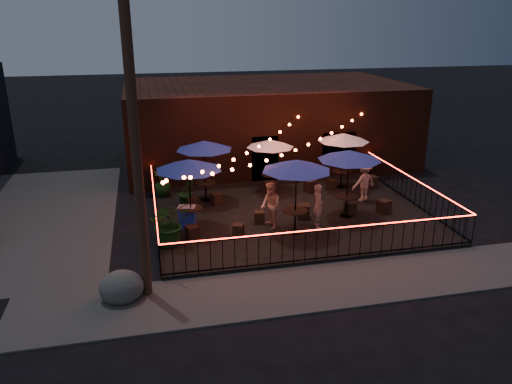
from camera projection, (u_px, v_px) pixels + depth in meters
ground at (306, 237)px, 17.14m from camera, size 110.00×110.00×0.00m
patio at (290, 214)px, 18.96m from camera, size 10.00×8.00×0.15m
sidewalk at (342, 283)px, 14.14m from camera, size 18.00×2.50×0.05m
brick_building at (265, 122)px, 25.88m from camera, size 14.00×8.00×4.00m
utility_pole at (136, 153)px, 12.30m from camera, size 0.26×0.26×8.00m
fence_front at (328, 244)px, 15.08m from camera, size 10.00×0.04×1.04m
fence_left at (155, 211)px, 17.72m from camera, size 0.04×8.00×1.04m
fence_right at (411, 190)px, 19.81m from camera, size 0.04×8.00×1.04m
festoon_lights at (266, 156)px, 17.66m from camera, size 10.02×8.72×1.32m
cafe_table_0 at (189, 166)px, 16.74m from camera, size 3.01×3.01×2.52m
cafe_table_1 at (204, 146)px, 19.46m from camera, size 2.54×2.54×2.46m
cafe_table_2 at (297, 166)px, 16.43m from camera, size 2.42×2.42×2.59m
cafe_table_3 at (270, 144)px, 20.76m from camera, size 2.19×2.19×2.20m
cafe_table_4 at (349, 156)px, 17.83m from camera, size 2.83×2.83×2.53m
cafe_table_5 at (344, 138)px, 21.03m from camera, size 2.86×2.86×2.39m
bistro_chair_0 at (192, 232)px, 16.64m from camera, size 0.48×0.48×0.45m
bistro_chair_1 at (238, 230)px, 16.88m from camera, size 0.45×0.45×0.41m
bistro_chair_2 at (192, 203)px, 19.30m from camera, size 0.43×0.43×0.44m
bistro_chair_3 at (217, 199)px, 19.68m from camera, size 0.49×0.49×0.45m
bistro_chair_4 at (259, 217)px, 17.93m from camera, size 0.41×0.41×0.43m
bistro_chair_5 at (303, 211)px, 18.33m from camera, size 0.55×0.55×0.52m
bistro_chair_6 at (270, 187)px, 20.97m from camera, size 0.51×0.51×0.51m
bistro_chair_7 at (310, 186)px, 21.11m from camera, size 0.56×0.56×0.50m
bistro_chair_8 at (350, 209)px, 18.73m from camera, size 0.47×0.47×0.43m
bistro_chair_9 at (384, 206)px, 18.84m from camera, size 0.53×0.53×0.50m
bistro_chair_10 at (332, 184)px, 21.48m from camera, size 0.42×0.42×0.41m
bistro_chair_11 at (372, 182)px, 21.63m from camera, size 0.52×0.52×0.51m
patron_a at (318, 206)px, 17.40m from camera, size 0.43×0.61×1.58m
patron_b at (271, 206)px, 17.32m from camera, size 0.76×0.90×1.64m
patron_c at (364, 182)px, 19.91m from camera, size 1.16×0.85×1.61m
potted_shrub_a at (169, 223)px, 16.04m from camera, size 1.56×1.42×1.51m
potted_shrub_b at (187, 192)px, 19.32m from camera, size 0.77×0.68×1.21m
potted_shrub_c at (162, 182)px, 20.54m from camera, size 0.68×0.68×1.19m
cooler at (187, 217)px, 17.45m from camera, size 0.69×0.57×0.79m
boulder at (121, 287)px, 13.21m from camera, size 1.14×1.01×0.80m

